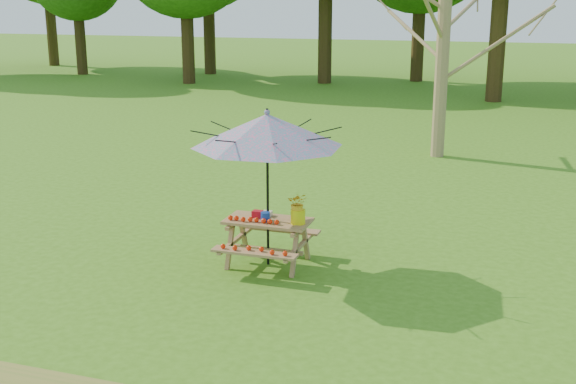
% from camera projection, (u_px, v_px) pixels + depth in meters
% --- Properties ---
extents(ground, '(120.00, 120.00, 0.00)m').
position_uv_depth(ground, '(118.00, 286.00, 9.58)').
color(ground, '#3D7015').
rests_on(ground, ground).
extents(picnic_table, '(1.20, 1.32, 0.67)m').
position_uv_depth(picnic_table, '(268.00, 243.00, 10.28)').
color(picnic_table, '#9D7447').
rests_on(picnic_table, ground).
extents(patio_umbrella, '(2.67, 2.67, 2.25)m').
position_uv_depth(patio_umbrella, '(267.00, 130.00, 9.86)').
color(patio_umbrella, black).
rests_on(patio_umbrella, ground).
extents(produce_bins, '(0.30, 0.38, 0.13)m').
position_uv_depth(produce_bins, '(263.00, 215.00, 10.22)').
color(produce_bins, '#B20E1D').
rests_on(produce_bins, picnic_table).
extents(tomatoes_row, '(0.77, 0.13, 0.07)m').
position_uv_depth(tomatoes_row, '(253.00, 220.00, 10.06)').
color(tomatoes_row, red).
rests_on(tomatoes_row, picnic_table).
extents(flower_bucket, '(0.32, 0.30, 0.45)m').
position_uv_depth(flower_bucket, '(298.00, 207.00, 9.95)').
color(flower_bucket, yellow).
rests_on(flower_bucket, picnic_table).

